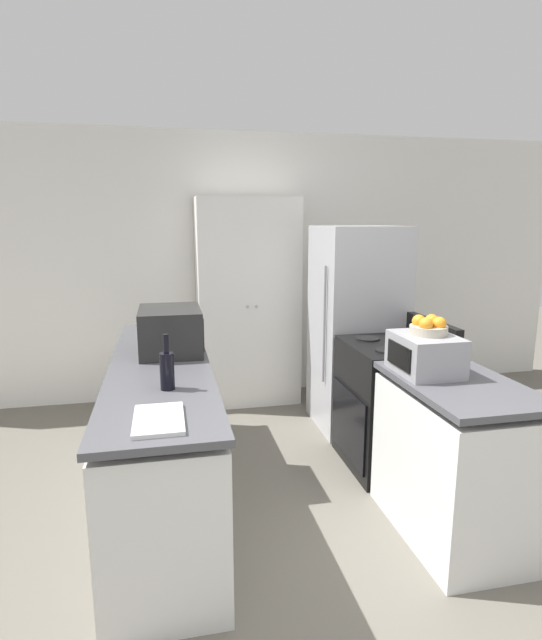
{
  "coord_description": "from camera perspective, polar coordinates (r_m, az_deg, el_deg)",
  "views": [
    {
      "loc": [
        -0.75,
        -1.75,
        1.77
      ],
      "look_at": [
        0.0,
        1.75,
        1.05
      ],
      "focal_mm": 28.0,
      "sensor_mm": 36.0,
      "label": 1
    }
  ],
  "objects": [
    {
      "name": "ground_plane",
      "position": [
        2.6,
        9.54,
        -31.8
      ],
      "size": [
        14.0,
        14.0,
        0.0
      ],
      "primitive_type": "plane",
      "color": "#666056"
    },
    {
      "name": "wall_back",
      "position": [
        5.04,
        -3.5,
        6.02
      ],
      "size": [
        7.0,
        0.06,
        2.6
      ],
      "color": "white",
      "rests_on": "ground_plane"
    },
    {
      "name": "counter_left",
      "position": [
        3.32,
        -12.22,
        -12.57
      ],
      "size": [
        0.6,
        2.38,
        0.91
      ],
      "color": "silver",
      "rests_on": "ground_plane"
    },
    {
      "name": "counter_right",
      "position": [
        3.09,
        20.18,
        -14.94
      ],
      "size": [
        0.6,
        0.94,
        0.91
      ],
      "color": "silver",
      "rests_on": "ground_plane"
    },
    {
      "name": "pantry_cabinet",
      "position": [
        4.81,
        -2.66,
        2.02
      ],
      "size": [
        0.96,
        0.48,
        1.98
      ],
      "color": "white",
      "rests_on": "ground_plane"
    },
    {
      "name": "stove",
      "position": [
        3.76,
        13.6,
        -9.3
      ],
      "size": [
        0.66,
        0.71,
        1.07
      ],
      "color": "black",
      "rests_on": "ground_plane"
    },
    {
      "name": "refrigerator",
      "position": [
        4.31,
        9.76,
        -0.96
      ],
      "size": [
        0.7,
        0.7,
        1.72
      ],
      "color": "#B7B7BC",
      "rests_on": "ground_plane"
    },
    {
      "name": "microwave",
      "position": [
        3.34,
        -11.4,
        -1.19
      ],
      "size": [
        0.4,
        0.49,
        0.29
      ],
      "color": "black",
      "rests_on": "counter_left"
    },
    {
      "name": "wine_bottle",
      "position": [
        2.63,
        -11.79,
        -5.55
      ],
      "size": [
        0.07,
        0.07,
        0.29
      ],
      "color": "black",
      "rests_on": "counter_left"
    },
    {
      "name": "toaster_oven",
      "position": [
        2.98,
        17.2,
        -3.73
      ],
      "size": [
        0.33,
        0.39,
        0.22
      ],
      "color": "#939399",
      "rests_on": "counter_right"
    },
    {
      "name": "fruit_bowl",
      "position": [
        2.97,
        17.57,
        -0.73
      ],
      "size": [
        0.21,
        0.21,
        0.11
      ],
      "color": "#B2A893",
      "rests_on": "toaster_oven"
    },
    {
      "name": "cutting_board",
      "position": [
        2.26,
        -12.71,
        -11.04
      ],
      "size": [
        0.22,
        0.35,
        0.02
      ],
      "color": "silver",
      "rests_on": "counter_left"
    }
  ]
}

